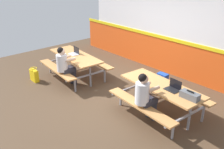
% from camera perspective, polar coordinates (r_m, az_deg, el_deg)
% --- Properties ---
extents(ground_plane, '(10.00, 10.00, 0.02)m').
position_cam_1_polar(ground_plane, '(6.83, -0.79, -4.59)').
color(ground_plane, '#4C3826').
extents(accent_backdrop, '(8.00, 0.14, 2.60)m').
position_cam_1_polar(accent_backdrop, '(8.09, 12.61, 8.98)').
color(accent_backdrop, '#E55119').
rests_on(accent_backdrop, ground).
extents(picnic_table_left, '(2.09, 1.70, 0.74)m').
position_cam_1_polar(picnic_table_left, '(7.69, -8.43, 3.30)').
color(picnic_table_left, tan).
rests_on(picnic_table_left, ground).
extents(picnic_table_right, '(2.09, 1.70, 0.74)m').
position_cam_1_polar(picnic_table_right, '(5.82, 11.18, -3.88)').
color(picnic_table_right, tan).
rests_on(picnic_table_right, ground).
extents(student_nearer, '(0.38, 0.53, 1.21)m').
position_cam_1_polar(student_nearer, '(7.09, -10.91, 2.46)').
color(student_nearer, '#2D2D38').
rests_on(student_nearer, ground).
extents(student_further, '(0.38, 0.53, 1.21)m').
position_cam_1_polar(student_further, '(5.37, 7.56, -4.50)').
color(student_further, '#2D2D38').
rests_on(student_further, ground).
extents(laptop_silver, '(0.34, 0.25, 0.22)m').
position_cam_1_polar(laptop_silver, '(7.73, -8.66, 5.02)').
color(laptop_silver, silver).
rests_on(laptop_silver, picnic_table_left).
extents(laptop_dark, '(0.34, 0.25, 0.22)m').
position_cam_1_polar(laptop_dark, '(5.58, 13.94, -3.00)').
color(laptop_dark, black).
rests_on(laptop_dark, picnic_table_right).
extents(toolbox_grey, '(0.40, 0.18, 0.18)m').
position_cam_1_polar(toolbox_grey, '(5.30, 17.53, -4.63)').
color(toolbox_grey, '#595B60').
rests_on(toolbox_grey, picnic_table_right).
extents(backpack_dark, '(0.30, 0.22, 0.44)m').
position_cam_1_polar(backpack_dark, '(7.23, 11.56, -1.43)').
color(backpack_dark, '#1E47B2').
rests_on(backpack_dark, ground).
extents(tote_bag_bright, '(0.34, 0.21, 0.43)m').
position_cam_1_polar(tote_bag_bright, '(7.86, -17.52, -0.15)').
color(tote_bag_bright, yellow).
rests_on(tote_bag_bright, ground).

